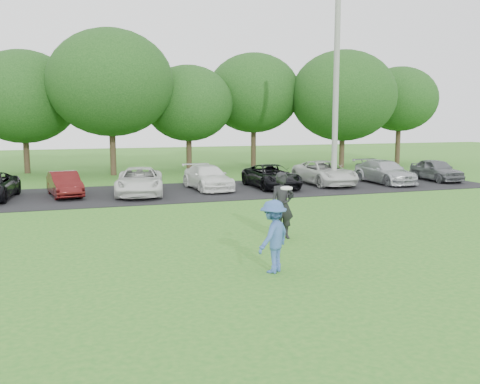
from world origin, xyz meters
The scene contains 7 objects.
ground centered at (0.00, 0.00, 0.00)m, with size 100.00×100.00×0.00m, color #297220.
parking_lot centered at (0.00, 13.00, 0.01)m, with size 32.00×6.50×0.03m, color black.
utility_pole centered at (7.93, 12.41, 4.91)m, with size 0.28×0.28×9.82m, color gray.
frisbee_player centered at (-0.49, -0.34, 0.83)m, with size 1.22×1.15×1.93m.
camera_bystander centered at (1.03, 2.74, 0.97)m, with size 0.75×0.53×1.93m.
parked_cars centered at (0.55, 12.99, 0.62)m, with size 30.47×5.17×1.21m.
tree_row centered at (1.51, 22.76, 4.91)m, with size 42.39×9.85×8.64m.
Camera 1 is at (-4.94, -11.26, 3.50)m, focal length 40.00 mm.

